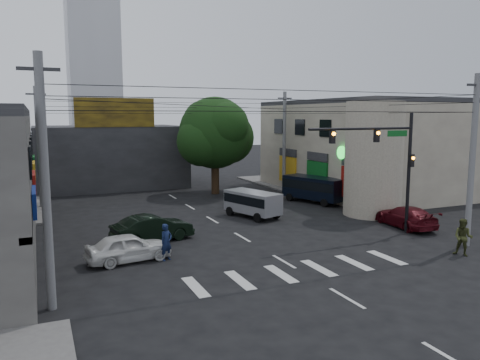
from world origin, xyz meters
TOP-DOWN VIEW (x-y plane):
  - ground at (0.00, 0.00)m, footprint 160.00×160.00m
  - sidewalk_far_right at (18.00, 18.00)m, footprint 16.00×16.00m
  - building_right at (18.00, 13.00)m, footprint 14.00×18.00m
  - corner_column at (11.00, 4.00)m, footprint 4.00×4.00m
  - building_far at (-4.00, 26.00)m, footprint 14.00×10.00m
  - billboard at (-4.00, 21.10)m, footprint 7.00×0.30m
  - tower_distant at (0.00, 70.00)m, footprint 9.00×9.00m
  - street_tree at (4.00, 17.00)m, footprint 6.40×6.40m
  - traffic_gantry at (7.82, -1.00)m, footprint 7.10×0.35m
  - utility_pole_near_left at (-10.50, -4.50)m, footprint 0.32×0.32m
  - utility_pole_near_right at (10.50, -4.50)m, footprint 0.32×0.32m
  - utility_pole_far_left at (-10.50, 16.00)m, footprint 0.32×0.32m
  - utility_pole_far_right at (10.50, 16.00)m, footprint 0.32×0.32m
  - dark_sedan at (-4.96, 3.24)m, footprint 3.34×5.17m
  - white_compact at (-6.87, 0.09)m, footprint 2.62×4.48m
  - maroon_sedan at (10.50, 0.14)m, footprint 2.90×5.08m
  - silver_minivan at (2.88, 6.69)m, footprint 5.20×4.21m
  - navy_van at (9.87, 9.76)m, footprint 6.46×5.25m
  - traffic_officer at (-5.14, -0.45)m, footprint 1.00×0.95m
  - pedestrian_olive at (8.73, -5.75)m, footprint 1.50×1.46m

SIDE VIEW (x-z plane):
  - ground at x=0.00m, z-range 0.00..0.00m
  - sidewalk_far_right at x=18.00m, z-range 0.00..0.15m
  - maroon_sedan at x=10.50m, z-range 0.00..1.36m
  - white_compact at x=-6.87m, z-range 0.00..1.39m
  - dark_sedan at x=-4.96m, z-range 0.00..1.50m
  - silver_minivan at x=2.88m, z-range 0.00..1.79m
  - traffic_officer at x=-5.14m, z-range 0.00..1.81m
  - pedestrian_olive at x=8.73m, z-range 0.00..1.89m
  - navy_van at x=9.87m, z-range 0.00..2.09m
  - building_far at x=-4.00m, z-range 0.00..6.00m
  - building_right at x=18.00m, z-range 0.00..8.00m
  - corner_column at x=11.00m, z-range 0.00..8.00m
  - utility_pole_near_left at x=-10.50m, z-range 0.00..9.20m
  - utility_pole_near_right at x=10.50m, z-range 0.00..9.20m
  - utility_pole_far_left at x=-10.50m, z-range 0.00..9.20m
  - utility_pole_far_right at x=10.50m, z-range 0.00..9.20m
  - traffic_gantry at x=7.82m, z-range 1.23..8.43m
  - street_tree at x=4.00m, z-range 1.12..9.82m
  - billboard at x=-4.00m, z-range 6.00..8.60m
  - tower_distant at x=0.00m, z-range 0.00..44.00m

